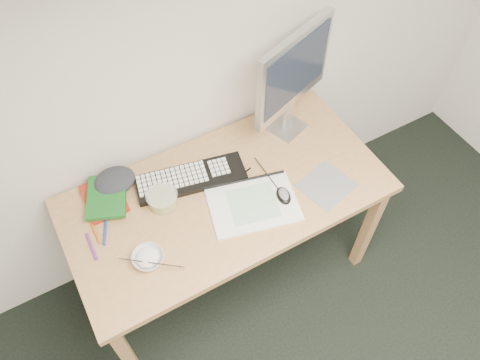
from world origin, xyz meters
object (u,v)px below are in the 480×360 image
object	(u,v)px
rice_bowl	(148,258)
monitor	(293,73)
desk	(227,204)
keyboard	(191,178)
sketchpad	(253,204)

from	to	relation	value
rice_bowl	monitor	bearing A→B (deg)	21.10
desk	keyboard	bearing A→B (deg)	126.53
desk	sketchpad	world-z (taller)	sketchpad
keyboard	rice_bowl	distance (m)	0.42
sketchpad	monitor	xyz separation A→B (m)	(0.37, 0.30, 0.33)
keyboard	rice_bowl	size ratio (longest dim) A/B	3.87
keyboard	rice_bowl	world-z (taller)	rice_bowl
desk	rice_bowl	world-z (taller)	rice_bowl
desk	keyboard	xyz separation A→B (m)	(-0.10, 0.14, 0.10)
sketchpad	monitor	distance (m)	0.58
sketchpad	keyboard	size ratio (longest dim) A/B	0.77
sketchpad	keyboard	bearing A→B (deg)	139.42
sketchpad	rice_bowl	world-z (taller)	rice_bowl
sketchpad	rice_bowl	distance (m)	0.49
monitor	rice_bowl	world-z (taller)	monitor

